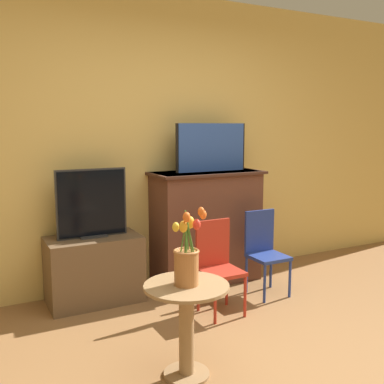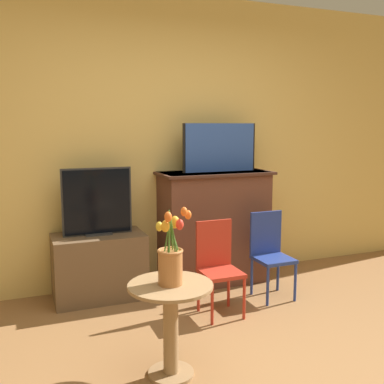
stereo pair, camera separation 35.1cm
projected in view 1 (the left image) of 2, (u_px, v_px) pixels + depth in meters
wall_back at (152, 142)px, 4.21m from camera, size 8.00×0.06×2.70m
fireplace_mantel at (206, 226)px, 4.31m from camera, size 1.07×0.48×1.07m
painting at (212, 147)px, 4.23m from camera, size 0.74×0.03×0.45m
tv_stand at (94, 269)px, 3.83m from camera, size 0.78×0.44×0.57m
tv_monitor at (92, 204)px, 3.75m from camera, size 0.59×0.12×0.58m
chair_red at (218, 262)px, 3.61m from camera, size 0.31×0.31×0.75m
chair_blue at (264, 248)px, 4.02m from camera, size 0.31×0.31×0.75m
side_table at (186, 317)px, 2.67m from camera, size 0.51×0.51×0.58m
vase_tulips at (187, 259)px, 2.62m from camera, size 0.22×0.17×0.47m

